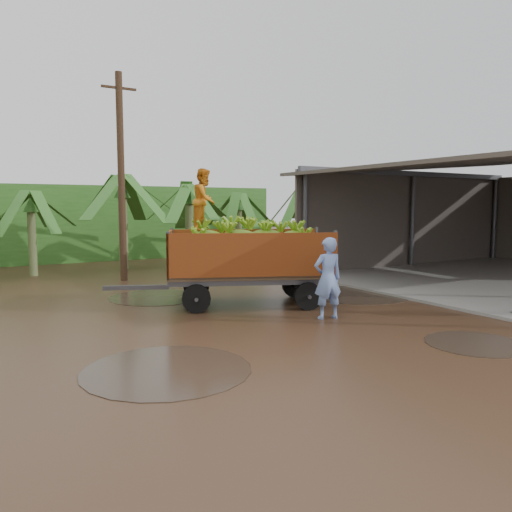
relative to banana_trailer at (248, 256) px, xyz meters
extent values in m
plane|color=black|center=(-0.79, -2.10, -1.32)|extent=(100.00, 100.00, 0.00)
cube|color=#383330|center=(10.21, 3.80, 0.68)|extent=(12.00, 0.12, 4.00)
cube|color=#2D661E|center=(-2.79, 13.90, 0.48)|extent=(22.00, 3.00, 3.60)
cube|color=#47474C|center=(-2.71, 1.17, -0.80)|extent=(1.61, 0.78, 0.11)
imported|color=orange|center=(-1.04, 0.47, 1.49)|extent=(1.00, 1.01, 1.64)
imported|color=#7895DA|center=(0.78, -2.43, -0.35)|extent=(0.78, 0.58, 1.93)
cylinder|color=#47301E|center=(-1.70, 5.97, 2.29)|extent=(0.24, 0.24, 7.22)
cube|color=#47301E|center=(-1.70, 5.97, 5.36)|extent=(1.20, 0.08, 0.08)
camera|label=1|loc=(-6.54, -11.58, 1.37)|focal=35.00mm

